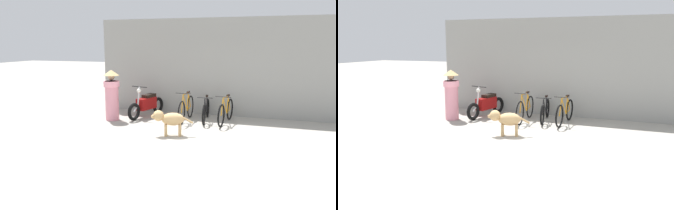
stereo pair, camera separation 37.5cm
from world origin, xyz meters
The scene contains 8 objects.
ground_plane centered at (0.00, 0.00, 0.00)m, with size 60.00×60.00×0.00m, color #9E998E.
shop_wall_back centered at (0.00, 3.36, 1.60)m, with size 7.98×0.20×3.19m.
bicycle_0 centered at (-0.61, 2.15, 0.38)m, with size 0.46×1.76×0.93m.
bicycle_1 centered at (-0.04, 2.35, 0.33)m, with size 0.46×1.69×0.80m.
bicycle_2 centered at (0.59, 2.24, 0.36)m, with size 0.46×1.69×0.87m.
motorcycle centered at (-2.00, 2.32, 0.41)m, with size 0.67×1.83×1.04m.
stray_dog centered at (-0.61, 0.43, 0.44)m, with size 1.08×0.54×0.67m.
person_in_robes centered at (-2.86, 1.59, 0.83)m, with size 0.52×0.52×1.57m.
Camera 1 is at (1.93, -7.43, 2.38)m, focal length 35.00 mm.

